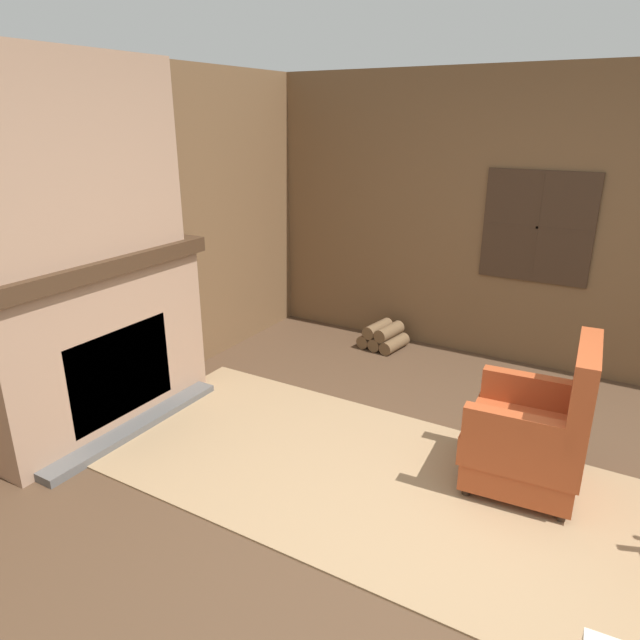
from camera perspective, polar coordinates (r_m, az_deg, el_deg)
name	(u,v)px	position (r m, az deg, el deg)	size (l,w,h in m)	color
ground_plane	(435,541)	(3.36, 11.47, -20.88)	(14.00, 14.00, 0.00)	#4C3523
wood_panel_wall_left	(72,251)	(4.32, -23.59, 6.37)	(0.06, 5.97, 2.57)	brown
wood_panel_wall_back	(554,225)	(5.30, 22.37, 8.75)	(5.97, 0.09, 2.57)	brown
fireplace_hearth	(104,345)	(4.34, -20.77, -2.32)	(0.54, 1.79, 1.27)	#9E7A60
chimney_breast	(77,158)	(4.08, -23.12, 14.68)	(0.29, 1.49, 1.29)	#9E7A60
area_rug	(402,488)	(3.69, 8.24, -16.31)	(4.22, 1.67, 0.01)	#997A56
armchair	(533,436)	(3.72, 20.54, -10.81)	(0.72, 0.70, 0.98)	#A84723
firewood_stack	(383,337)	(5.66, 6.34, -1.66)	(0.44, 0.42, 0.24)	brown
oil_lamp_vase	(17,257)	(3.90, -28.04, 5.54)	(0.11, 0.11, 0.26)	#B24C42
storage_case	(115,238)	(4.32, -19.84, 7.70)	(0.14, 0.25, 0.16)	brown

